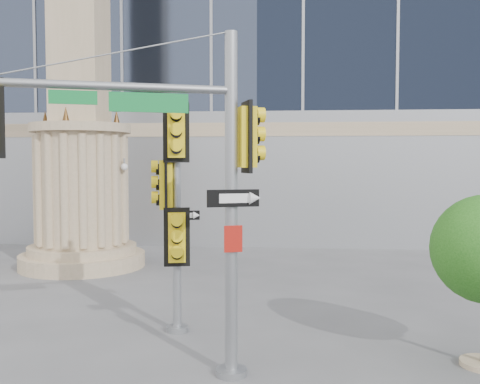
{
  "coord_description": "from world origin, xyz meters",
  "views": [
    {
      "loc": [
        1.18,
        -9.51,
        3.74
      ],
      "look_at": [
        0.24,
        2.0,
        3.11
      ],
      "focal_mm": 40.0,
      "sensor_mm": 36.0,
      "label": 1
    }
  ],
  "objects": [
    {
      "name": "ground",
      "position": [
        0.0,
        0.0,
        0.0
      ],
      "size": [
        120.0,
        120.0,
        0.0
      ],
      "primitive_type": "plane",
      "color": "#545456",
      "rests_on": "ground"
    },
    {
      "name": "monument",
      "position": [
        -6.0,
        9.0,
        5.52
      ],
      "size": [
        4.4,
        4.4,
        16.6
      ],
      "color": "tan",
      "rests_on": "ground"
    },
    {
      "name": "main_signal_pole",
      "position": [
        -0.73,
        -0.7,
        3.7
      ],
      "size": [
        4.45,
        1.9,
        5.97
      ],
      "rotation": [
        0.0,
        0.0,
        0.34
      ],
      "color": "slate",
      "rests_on": "ground"
    },
    {
      "name": "secondary_signal_pole",
      "position": [
        -1.18,
        1.88,
        2.99
      ],
      "size": [
        0.93,
        0.67,
        5.09
      ],
      "rotation": [
        0.0,
        0.0,
        0.21
      ],
      "color": "slate",
      "rests_on": "ground"
    }
  ]
}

